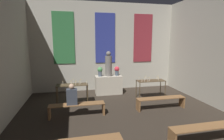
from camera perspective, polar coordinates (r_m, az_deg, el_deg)
name	(u,v)px	position (r m, az deg, el deg)	size (l,w,h in m)	color
wall_back	(105,47)	(9.43, -2.30, 7.67)	(7.80, 0.16, 4.62)	#B2AD9E
altar	(109,85)	(8.77, -1.13, -4.87)	(1.30, 0.58, 0.91)	#BCB29E
statue	(109,65)	(8.57, -1.15, 1.72)	(0.33, 0.33, 1.22)	slate
flower_vase_left	(100,71)	(8.54, -3.93, -0.33)	(0.25, 0.25, 0.46)	#4C5666
flower_vase_right	(117,70)	(8.71, 1.60, -0.13)	(0.25, 0.25, 0.46)	#4C5666
candle_rack_left	(72,87)	(7.49, -12.83, -5.41)	(1.29, 0.51, 1.04)	#473823
candle_rack_right	(151,83)	(8.23, 12.52, -4.06)	(1.29, 0.51, 1.03)	#473823
pew_third_right	(205,131)	(5.36, 28.02, -17.05)	(1.92, 0.36, 0.45)	brown
pew_back_left	(77,107)	(6.38, -11.32, -11.84)	(1.92, 0.36, 0.45)	brown
pew_back_right	(161,101)	(7.16, 15.64, -9.61)	(1.92, 0.36, 0.45)	brown
person_seated	(72,96)	(6.23, -12.97, -8.12)	(0.36, 0.24, 0.73)	#383D47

